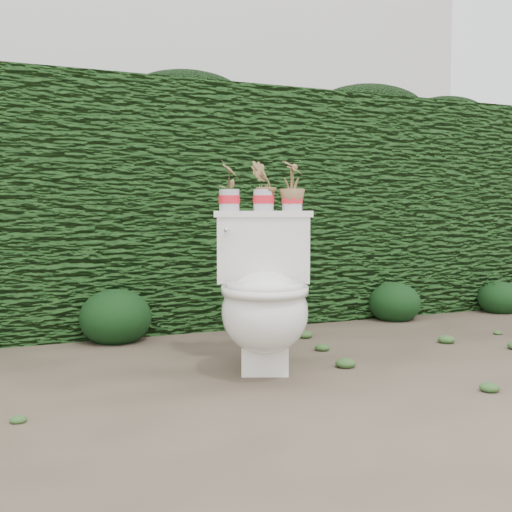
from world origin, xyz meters
name	(u,v)px	position (x,y,z in m)	size (l,w,h in m)	color
ground	(277,372)	(0.00, 0.00, 0.00)	(60.00, 60.00, 0.00)	#6E5F4C
hedge	(180,208)	(0.00, 1.60, 0.80)	(8.00, 1.00, 1.60)	#27551C
house_wall	(128,121)	(0.60, 6.00, 2.00)	(8.00, 3.50, 4.00)	silver
toilet	(264,298)	(-0.04, 0.05, 0.36)	(0.68, 0.80, 0.78)	white
potted_plant_left	(229,187)	(-0.11, 0.34, 0.90)	(0.13, 0.09, 0.25)	#308028
potted_plant_center	(264,187)	(0.05, 0.27, 0.90)	(0.13, 0.11, 0.24)	#308028
potted_plant_right	(292,187)	(0.19, 0.21, 0.90)	(0.14, 0.14, 0.24)	#308028
liriope_clump_2	(115,313)	(-0.57, 1.05, 0.17)	(0.43, 0.43, 0.34)	#153914
liriope_clump_3	(263,303)	(0.40, 1.06, 0.17)	(0.43, 0.43, 0.34)	#153914
liriope_clump_4	(395,299)	(1.42, 1.02, 0.15)	(0.37, 0.37, 0.30)	#153914
liriope_clump_5	(500,295)	(2.36, 0.98, 0.13)	(0.33, 0.33, 0.27)	#153914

